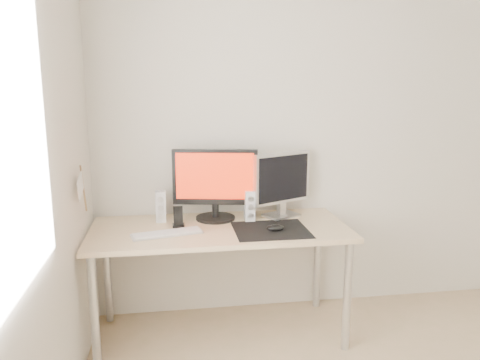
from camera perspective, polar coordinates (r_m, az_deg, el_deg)
wall_back at (r=3.41m, az=12.57°, el=5.34°), size 3.50×0.00×3.50m
mousepad at (r=2.88m, az=3.79°, el=-6.08°), size 0.45×0.40×0.00m
mouse at (r=2.85m, az=4.32°, el=-5.84°), size 0.11×0.06×0.04m
desk at (r=2.96m, az=-2.45°, el=-7.19°), size 1.60×0.70×0.73m
main_monitor at (r=3.04m, az=-3.06°, el=-0.22°), size 0.55×0.30×0.47m
second_monitor at (r=3.12m, az=5.12°, el=-0.16°), size 0.42×0.24×0.43m
speaker_left at (r=3.07m, az=-9.64°, el=-3.19°), size 0.06×0.08×0.20m
speaker_right at (r=3.04m, az=1.18°, el=-3.15°), size 0.06×0.08×0.20m
keyboard at (r=2.82m, az=-8.87°, el=-6.44°), size 0.44×0.22×0.02m
phone_dock at (r=2.96m, az=-7.53°, el=-4.91°), size 0.07×0.06×0.13m
pennant at (r=2.75m, az=-18.77°, el=-0.74°), size 0.01×0.23×0.29m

